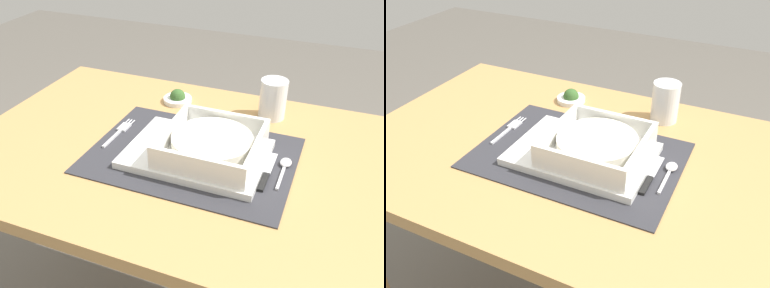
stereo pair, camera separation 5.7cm
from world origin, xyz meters
The scene contains 9 objects.
dining_table centered at (0.00, 0.00, 0.61)m, with size 1.00×0.65×0.71m.
placemat centered at (0.02, -0.02, 0.71)m, with size 0.44×0.31×0.00m, color #2D2D33.
serving_plate centered at (0.03, -0.02, 0.72)m, with size 0.29×0.21×0.02m, color white.
porridge_bowl centered at (0.06, -0.02, 0.75)m, with size 0.20×0.20×0.05m.
fork centered at (-0.17, 0.01, 0.72)m, with size 0.02×0.13×0.00m.
spoon centered at (0.21, 0.01, 0.72)m, with size 0.02×0.11×0.01m.
butter_knife centered at (0.19, -0.03, 0.72)m, with size 0.01×0.13×0.01m.
drinking_glass centered at (0.14, 0.22, 0.76)m, with size 0.07×0.07×0.10m.
condiment_saucer centered at (-0.11, 0.21, 0.72)m, with size 0.08×0.08×0.04m.
Camera 1 is at (0.29, -0.70, 1.22)m, focal length 38.58 mm.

